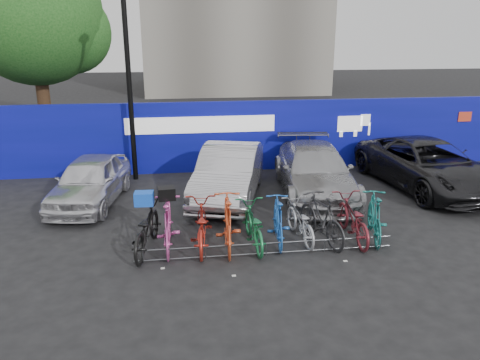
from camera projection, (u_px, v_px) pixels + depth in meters
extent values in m
plane|color=black|center=(261.00, 243.00, 10.65)|extent=(100.00, 100.00, 0.00)
cube|color=navy|center=(230.00, 136.00, 15.96)|extent=(22.00, 0.15, 2.40)
cube|color=white|center=(201.00, 125.00, 15.60)|extent=(5.00, 0.02, 0.55)
cube|color=white|center=(350.00, 124.00, 16.30)|extent=(1.20, 0.02, 0.90)
cube|color=red|center=(465.00, 117.00, 16.81)|extent=(0.50, 0.02, 0.35)
cylinder|color=#382314|center=(44.00, 101.00, 18.59)|extent=(0.50, 0.50, 4.00)
sphere|color=#164716|center=(33.00, 16.00, 17.63)|extent=(5.20, 5.20, 5.20)
sphere|color=#164716|center=(70.00, 32.00, 18.25)|extent=(3.20, 3.20, 3.20)
cylinder|color=black|center=(129.00, 86.00, 14.43)|extent=(0.16, 0.16, 6.00)
cylinder|color=#595B60|center=(266.00, 243.00, 10.00)|extent=(5.60, 0.03, 0.03)
cylinder|color=#595B60|center=(266.00, 253.00, 10.07)|extent=(5.60, 0.03, 0.03)
cylinder|color=#595B60|center=(143.00, 257.00, 9.70)|extent=(0.03, 0.03, 0.28)
cylinder|color=#595B60|center=(206.00, 253.00, 9.87)|extent=(0.03, 0.03, 0.28)
cylinder|color=#595B60|center=(266.00, 249.00, 10.04)|extent=(0.03, 0.03, 0.28)
cylinder|color=#595B60|center=(325.00, 246.00, 10.21)|extent=(0.03, 0.03, 0.28)
cylinder|color=#595B60|center=(381.00, 242.00, 10.38)|extent=(0.03, 0.03, 0.28)
imported|color=silver|center=(90.00, 181.00, 12.98)|extent=(2.16, 4.08, 1.32)
imported|color=#A5A4A9|center=(229.00, 173.00, 13.41)|extent=(2.74, 4.79, 1.49)
imported|color=#9C9CA0|center=(315.00, 171.00, 13.68)|extent=(2.52, 5.13, 1.44)
imported|color=black|center=(427.00, 165.00, 14.26)|extent=(3.05, 5.55, 1.47)
imported|color=black|center=(146.00, 228.00, 10.15)|extent=(1.06, 2.14, 1.07)
imported|color=#D14C9D|center=(168.00, 224.00, 10.23)|extent=(0.58, 1.95, 1.16)
imported|color=#A82519|center=(201.00, 225.00, 10.32)|extent=(0.81, 2.02, 1.04)
imported|color=#DD5026|center=(228.00, 222.00, 10.26)|extent=(0.71, 2.06, 1.22)
imported|color=#1A703C|center=(253.00, 226.00, 10.40)|extent=(0.72, 1.87, 0.97)
imported|color=blue|center=(278.00, 220.00, 10.55)|extent=(0.71, 1.83, 1.07)
imported|color=#A7A9AE|center=(300.00, 221.00, 10.72)|extent=(0.77, 1.77, 0.90)
imported|color=#29292B|center=(321.00, 218.00, 10.58)|extent=(1.00, 1.97, 1.14)
imported|color=maroon|center=(352.00, 219.00, 10.72)|extent=(0.68, 1.94, 1.02)
imported|color=#1A726D|center=(375.00, 217.00, 10.73)|extent=(0.97, 1.90, 1.10)
cube|color=blue|center=(144.00, 199.00, 9.94)|extent=(0.41, 0.32, 0.28)
cube|color=black|center=(166.00, 193.00, 10.01)|extent=(0.39, 0.36, 0.27)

